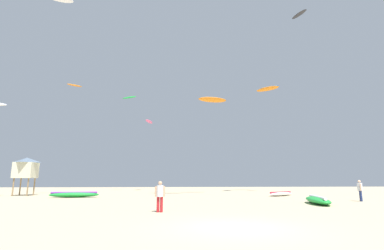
% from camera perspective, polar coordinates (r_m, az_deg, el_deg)
% --- Properties ---
extents(ground_plane, '(120.00, 120.00, 0.00)m').
position_cam_1_polar(ground_plane, '(10.93, 8.92, -19.79)').
color(ground_plane, '#C6B28C').
extents(person_foreground, '(0.54, 0.37, 1.63)m').
position_cam_1_polar(person_foreground, '(15.71, -6.48, -13.65)').
color(person_foreground, '#B21E23').
rests_on(person_foreground, ground).
extents(person_midground, '(0.38, 0.53, 1.69)m').
position_cam_1_polar(person_midground, '(27.07, 30.79, -11.01)').
color(person_midground, navy).
rests_on(person_midground, ground).
extents(kite_grounded_near, '(4.80, 1.99, 0.59)m').
position_cam_1_polar(kite_grounded_near, '(30.81, -22.67, -12.85)').
color(kite_grounded_near, green).
rests_on(kite_grounded_near, ground).
extents(kite_grounded_mid, '(2.57, 4.92, 0.61)m').
position_cam_1_polar(kite_grounded_mid, '(22.75, 24.02, -13.68)').
color(kite_grounded_mid, green).
rests_on(kite_grounded_mid, ground).
extents(kite_grounded_far, '(3.83, 3.04, 0.50)m').
position_cam_1_polar(kite_grounded_far, '(32.54, 17.45, -13.13)').
color(kite_grounded_far, white).
rests_on(kite_grounded_far, ground).
extents(lifeguard_tower, '(2.30, 2.30, 4.15)m').
position_cam_1_polar(lifeguard_tower, '(36.76, -30.48, -7.40)').
color(lifeguard_tower, '#8C704C').
rests_on(lifeguard_tower, ground).
extents(kite_aloft_0, '(3.88, 1.73, 0.71)m').
position_cam_1_polar(kite_aloft_0, '(36.77, 4.14, 5.10)').
color(kite_aloft_0, orange).
extents(kite_aloft_1, '(1.44, 3.19, 0.42)m').
position_cam_1_polar(kite_aloft_1, '(47.21, -8.66, 0.70)').
color(kite_aloft_1, '#E5598C').
extents(kite_aloft_2, '(2.68, 2.13, 0.33)m').
position_cam_1_polar(kite_aloft_2, '(57.04, -22.63, 7.40)').
color(kite_aloft_2, orange).
extents(kite_aloft_5, '(1.56, 2.71, 0.29)m').
position_cam_1_polar(kite_aloft_5, '(44.92, 20.81, 20.16)').
color(kite_aloft_5, '#2D2D33').
extents(kite_aloft_7, '(2.77, 2.00, 0.61)m').
position_cam_1_polar(kite_aloft_7, '(49.17, -12.53, 5.46)').
color(kite_aloft_7, green).
extents(kite_aloft_8, '(3.56, 3.42, 0.63)m').
position_cam_1_polar(kite_aloft_8, '(47.88, 15.00, 7.07)').
color(kite_aloft_8, orange).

